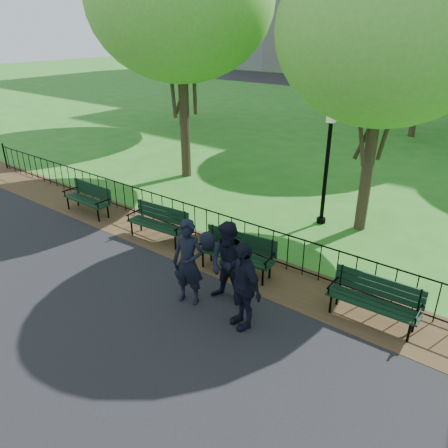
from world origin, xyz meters
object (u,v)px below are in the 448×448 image
Objects in this scene: park_bench_right_a at (375,296)px; tree_near_e at (387,31)px; person_left at (188,262)px; taxi at (352,76)px; person_mid at (229,264)px; park_bench_main at (224,245)px; park_bench_left_a at (159,220)px; person_right at (243,285)px; park_bench_left_b at (89,196)px; lamppost at (327,163)px.

park_bench_right_a is 0.24× the size of tree_near_e.
person_left reaches higher than taxi.
tree_near_e reaches higher than person_mid.
park_bench_right_a is at bearing 21.76° from person_mid.
park_bench_main is at bearing -156.56° from taxi.
tree_near_e is (3.89, 3.87, 4.46)m from park_bench_left_a.
park_bench_left_a is 1.02× the size of person_right.
park_bench_left_a is at bearing 167.86° from park_bench_main.
park_bench_right_a is 3.61m from person_left.
park_bench_left_b is 0.98× the size of person_mid.
person_right is 0.38× the size of taxi.
park_bench_left_b is at bearing -164.80° from taxi.
park_bench_right_a is at bearing -64.86° from tree_near_e.
person_left is at bearing -157.24° from person_right.
taxi is at bearing 111.49° from lamppost.
person_left is (-1.38, -5.51, -4.12)m from tree_near_e.
park_bench_right_a is at bearing -3.18° from park_bench_main.
taxi is (-11.40, 35.08, -0.13)m from person_left.
park_bench_left_a is at bearing -135.19° from tree_near_e.
park_bench_main is 0.25× the size of tree_near_e.
park_bench_main reaches higher than park_bench_left_b.
lamppost is 4.80m from person_mid.
park_bench_left_b is at bearing -150.10° from tree_near_e.
park_bench_left_b is (-2.90, -0.04, -0.01)m from park_bench_left_a.
person_mid is at bearing -86.58° from lamppost.
person_left is at bearing -37.45° from park_bench_left_a.
person_mid is (-2.53, -1.20, 0.33)m from park_bench_right_a.
tree_near_e is at bearing 17.51° from lamppost.
park_bench_main reaches higher than park_bench_right_a.
park_bench_left_a reaches higher than park_bench_left_b.
taxi reaches higher than park_bench_main.
park_bench_right_a is 0.98× the size of person_mid.
park_bench_right_a is 0.38× the size of taxi.
park_bench_left_a is 1.03× the size of park_bench_left_b.
taxi reaches higher than park_bench_left_a.
person_left is at bearing -16.05° from park_bench_left_b.
person_right is (1.30, 0.03, -0.03)m from person_left.
person_left reaches higher than park_bench_main.
lamppost is 5.27m from person_left.
park_bench_left_b is at bearing -148.18° from lamppost.
park_bench_main is 1.07× the size of park_bench_left_b.
person_right is at bearing -79.76° from lamppost.
park_bench_left_a is at bearing 178.40° from person_right.
park_bench_main is at bearing 81.59° from person_left.
person_left is at bearing -104.05° from tree_near_e.
lamppost is (5.78, 3.59, 1.20)m from park_bench_left_b.
park_bench_main reaches higher than park_bench_left_a.
park_bench_left_b is at bearing 165.93° from person_mid.
lamppost is at bearing 74.03° from park_bench_main.
park_bench_left_a is 2.90m from park_bench_left_b.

